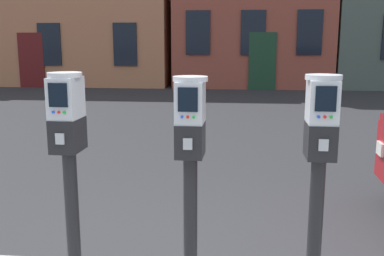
% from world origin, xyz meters
% --- Properties ---
extents(parking_meter_near_kerb, '(0.22, 0.25, 1.43)m').
position_xyz_m(parking_meter_near_kerb, '(-0.72, -0.11, 1.13)').
color(parking_meter_near_kerb, black).
rests_on(parking_meter_near_kerb, sidewalk_slab).
extents(parking_meter_twin_adjacent, '(0.22, 0.25, 1.41)m').
position_xyz_m(parking_meter_twin_adjacent, '(0.07, -0.11, 1.12)').
color(parking_meter_twin_adjacent, black).
rests_on(parking_meter_twin_adjacent, sidewalk_slab).
extents(parking_meter_end_of_row, '(0.22, 0.25, 1.43)m').
position_xyz_m(parking_meter_end_of_row, '(0.86, -0.11, 1.13)').
color(parking_meter_end_of_row, black).
rests_on(parking_meter_end_of_row, sidewalk_slab).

